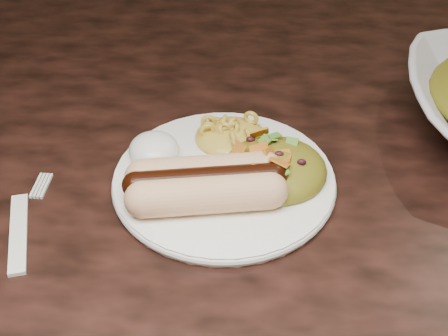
{
  "coord_description": "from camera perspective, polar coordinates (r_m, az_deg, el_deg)",
  "views": [
    {
      "loc": [
        0.06,
        -0.5,
        1.16
      ],
      "look_at": [
        0.02,
        -0.04,
        0.77
      ],
      "focal_mm": 50.0,
      "sensor_mm": 36.0,
      "label": 1
    }
  ],
  "objects": [
    {
      "name": "table",
      "position": [
        0.71,
        -1.0,
        -4.79
      ],
      "size": [
        1.6,
        0.9,
        0.75
      ],
      "color": "#361913",
      "rests_on": "floor"
    },
    {
      "name": "mac_and_cheese",
      "position": [
        0.64,
        0.67,
        3.57
      ],
      "size": [
        0.1,
        0.09,
        0.03
      ],
      "primitive_type": "ellipsoid",
      "rotation": [
        0.0,
        0.0,
        0.44
      ],
      "color": "#E2CA46",
      "rests_on": "plate"
    },
    {
      "name": "plate",
      "position": [
        0.61,
        0.0,
        -1.12
      ],
      "size": [
        0.26,
        0.26,
        0.01
      ],
      "primitive_type": "cylinder",
      "rotation": [
        0.0,
        0.0,
        -0.21
      ],
      "color": "white",
      "rests_on": "table"
    },
    {
      "name": "hotdog",
      "position": [
        0.57,
        -1.71,
        -1.39
      ],
      "size": [
        0.13,
        0.09,
        0.03
      ],
      "rotation": [
        0.0,
        0.0,
        0.19
      ],
      "color": "#F5BD87",
      "rests_on": "plate"
    },
    {
      "name": "fork",
      "position": [
        0.59,
        -18.28,
        -5.65
      ],
      "size": [
        0.06,
        0.14,
        0.0
      ],
      "primitive_type": "cube",
      "rotation": [
        0.0,
        0.0,
        0.31
      ],
      "color": "silver",
      "rests_on": "table"
    },
    {
      "name": "sour_cream",
      "position": [
        0.63,
        -6.48,
        2.22
      ],
      "size": [
        0.06,
        0.06,
        0.03
      ],
      "primitive_type": "ellipsoid",
      "rotation": [
        0.0,
        0.0,
        -0.35
      ],
      "color": "white",
      "rests_on": "plate"
    },
    {
      "name": "taco_salad",
      "position": [
        0.6,
        4.71,
        0.65
      ],
      "size": [
        0.1,
        0.1,
        0.05
      ],
      "rotation": [
        0.0,
        0.0,
        -0.19
      ],
      "color": "#B2641E",
      "rests_on": "plate"
    }
  ]
}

